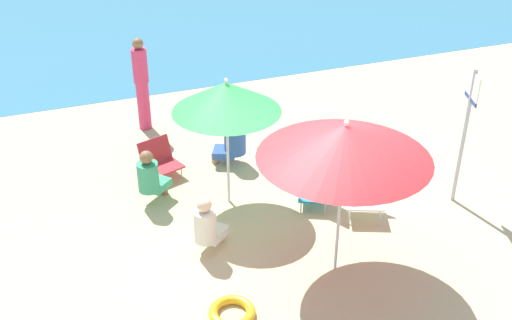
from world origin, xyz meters
The scene contains 12 objects.
ground_plane centered at (0.00, 0.00, 0.00)m, with size 40.00×40.00×0.00m, color #CCB789.
umbrella_red centered at (0.19, -0.39, 1.84)m, with size 2.06×2.06×2.12m.
umbrella_green centered at (-0.59, 1.58, 1.71)m, with size 1.54×1.54×1.99m.
beach_chair_a centered at (-1.37, 2.70, 0.29)m, with size 0.69×0.68×0.59m.
beach_chair_b centered at (0.63, 0.95, 0.30)m, with size 0.68×0.64×0.60m.
beach_chair_c centered at (1.14, 0.61, 0.34)m, with size 0.72×0.73×0.65m.
person_a centered at (-0.16, 2.65, 0.43)m, with size 0.58×0.49×0.90m.
person_b centered at (-1.24, 0.52, 0.43)m, with size 0.52×0.50×0.87m.
person_c centered at (-1.67, 1.94, 0.46)m, with size 0.53×0.51×0.91m.
person_d centered at (-1.24, 4.47, 0.88)m, with size 0.27×0.27×1.72m.
warning_sign centered at (2.59, 0.41, 1.37)m, with size 0.19×0.45×2.10m.
swim_ring centered at (-1.34, -0.75, 0.06)m, with size 0.55×0.55×0.11m, color yellow.
Camera 1 is at (-3.02, -5.94, 5.18)m, focal length 43.82 mm.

